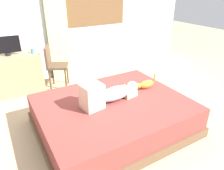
{
  "coord_description": "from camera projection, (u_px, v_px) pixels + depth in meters",
  "views": [
    {
      "loc": [
        -1.43,
        -2.15,
        1.92
      ],
      "look_at": [
        -0.05,
        0.23,
        0.59
      ],
      "focal_mm": 33.74,
      "sensor_mm": 36.0,
      "label": 1
    }
  ],
  "objects": [
    {
      "name": "cup",
      "position": [
        33.0,
        51.0,
        3.95
      ],
      "size": [
        0.07,
        0.07,
        0.09
      ],
      "primitive_type": "cylinder",
      "color": "teal",
      "rests_on": "desk"
    },
    {
      "name": "back_wall_with_window",
      "position": [
        63.0,
        8.0,
        4.4
      ],
      "size": [
        6.4,
        0.14,
        2.9
      ],
      "color": "silver",
      "rests_on": "ground"
    },
    {
      "name": "tv_monitor",
      "position": [
        6.0,
        46.0,
        3.77
      ],
      "size": [
        0.48,
        0.1,
        0.35
      ],
      "color": "black",
      "rests_on": "desk"
    },
    {
      "name": "curtain_left",
      "position": [
        57.0,
        22.0,
        4.33
      ],
      "size": [
        0.44,
        0.06,
        2.41
      ],
      "primitive_type": "cube",
      "color": "#ADCC75",
      "rests_on": "ground"
    },
    {
      "name": "ground_plane",
      "position": [
        122.0,
        126.0,
        3.16
      ],
      "size": [
        16.0,
        16.0,
        0.0
      ],
      "primitive_type": "plane",
      "color": "tan"
    },
    {
      "name": "chair_by_desk",
      "position": [
        54.0,
        64.0,
        4.13
      ],
      "size": [
        0.51,
        0.51,
        0.86
      ],
      "color": "#4C3828",
      "rests_on": "ground"
    },
    {
      "name": "bed",
      "position": [
        113.0,
        115.0,
        3.02
      ],
      "size": [
        2.07,
        1.67,
        0.44
      ],
      "color": "brown",
      "rests_on": "ground"
    },
    {
      "name": "person_lying",
      "position": [
        109.0,
        94.0,
        2.89
      ],
      "size": [
        0.94,
        0.38,
        0.34
      ],
      "color": "#8C939E",
      "rests_on": "bed"
    },
    {
      "name": "cat",
      "position": [
        146.0,
        84.0,
        3.27
      ],
      "size": [
        0.36,
        0.12,
        0.21
      ],
      "color": "#C67A2D",
      "rests_on": "bed"
    },
    {
      "name": "desk",
      "position": [
        16.0,
        73.0,
        4.04
      ],
      "size": [
        0.9,
        0.56,
        0.74
      ],
      "color": "#997A56",
      "rests_on": "ground"
    }
  ]
}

